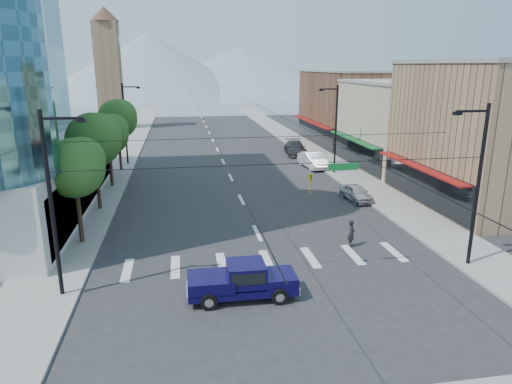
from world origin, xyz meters
TOP-DOWN VIEW (x-y plane):
  - ground at (0.00, 0.00)m, footprint 160.00×160.00m
  - sidewalk_left at (-12.00, 40.00)m, footprint 4.00×120.00m
  - sidewalk_right at (12.00, 40.00)m, footprint 4.00×120.00m
  - shop_near at (20.00, 10.00)m, footprint 12.00×14.00m
  - shop_mid at (20.00, 24.00)m, footprint 12.00×14.00m
  - shop_far at (20.00, 40.00)m, footprint 12.00×18.00m
  - clock_tower at (-16.50, 62.00)m, footprint 4.80×4.80m
  - mountain_left at (-15.00, 150.00)m, footprint 80.00×80.00m
  - mountain_right at (20.00, 160.00)m, footprint 90.00×90.00m
  - tree_near at (-11.07, 6.10)m, footprint 3.65×3.64m
  - tree_midnear at (-11.07, 13.10)m, footprint 4.09×4.09m
  - tree_midfar at (-11.07, 20.10)m, footprint 3.65×3.64m
  - tree_far at (-11.07, 27.10)m, footprint 4.09×4.09m
  - signal_rig at (0.19, -1.00)m, footprint 21.80×0.20m
  - lamp_pole_nw at (-10.67, 30.00)m, footprint 2.00×0.25m
  - lamp_pole_ne at (10.67, 22.00)m, footprint 2.00×0.25m
  - pickup_truck at (-2.21, -2.56)m, footprint 5.32×2.13m
  - pedestrian at (5.34, 2.76)m, footprint 0.58×0.73m
  - parked_car_near at (9.40, 12.23)m, footprint 1.96×4.03m
  - parked_car_mid at (9.40, 25.02)m, footprint 2.31×5.31m
  - parked_car_far at (9.40, 32.78)m, footprint 2.89×5.96m

SIDE VIEW (x-z plane):
  - ground at x=0.00m, z-range 0.00..0.00m
  - sidewalk_left at x=-12.00m, z-range 0.00..0.15m
  - sidewalk_right at x=12.00m, z-range 0.00..0.15m
  - parked_car_near at x=9.40m, z-range 0.00..1.33m
  - parked_car_far at x=9.40m, z-range 0.00..1.67m
  - parked_car_mid at x=9.40m, z-range 0.00..1.70m
  - pedestrian at x=5.34m, z-range 0.00..1.73m
  - pickup_truck at x=-2.21m, z-range 0.04..1.83m
  - shop_mid at x=20.00m, z-range 0.00..9.00m
  - signal_rig at x=0.19m, z-range 0.14..9.14m
  - lamp_pole_nw at x=-10.67m, z-range 0.44..9.44m
  - lamp_pole_ne at x=10.67m, z-range 0.44..9.44m
  - tree_near at x=-11.07m, z-range 1.64..8.34m
  - tree_midfar at x=-11.07m, z-range 1.64..8.34m
  - shop_far at x=20.00m, z-range 0.00..10.00m
  - shop_near at x=20.00m, z-range 0.00..11.00m
  - tree_midnear at x=-11.07m, z-range 1.83..9.35m
  - tree_far at x=-11.07m, z-range 1.83..9.35m
  - mountain_right at x=20.00m, z-range 0.00..18.00m
  - clock_tower at x=-16.50m, z-range 0.44..20.84m
  - mountain_left at x=-15.00m, z-range 0.00..22.00m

